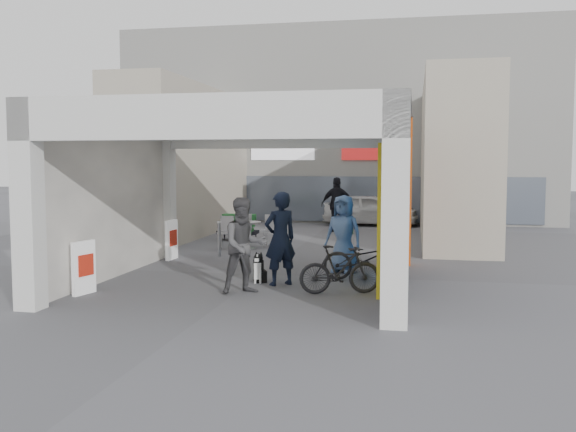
% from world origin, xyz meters
% --- Properties ---
extents(ground, '(90.00, 90.00, 0.00)m').
position_xyz_m(ground, '(0.00, 0.00, 0.00)').
color(ground, '#4E4E53').
rests_on(ground, ground).
extents(arcade_canopy, '(6.40, 6.45, 6.40)m').
position_xyz_m(arcade_canopy, '(0.54, -0.82, 2.30)').
color(arcade_canopy, silver).
rests_on(arcade_canopy, ground).
extents(far_building, '(18.00, 4.08, 8.00)m').
position_xyz_m(far_building, '(-0.00, 13.99, 3.99)').
color(far_building, white).
rests_on(far_building, ground).
extents(plaza_bldg_left, '(2.00, 9.00, 5.00)m').
position_xyz_m(plaza_bldg_left, '(-4.50, 7.50, 2.50)').
color(plaza_bldg_left, '#AAA38D').
rests_on(plaza_bldg_left, ground).
extents(plaza_bldg_right, '(2.00, 9.00, 5.00)m').
position_xyz_m(plaza_bldg_right, '(4.50, 7.50, 2.50)').
color(plaza_bldg_right, '#AAA38D').
rests_on(plaza_bldg_right, ground).
extents(bollard_left, '(0.09, 0.09, 0.90)m').
position_xyz_m(bollard_left, '(-1.72, 2.43, 0.45)').
color(bollard_left, '#919398').
rests_on(bollard_left, ground).
extents(bollard_center, '(0.09, 0.09, 0.91)m').
position_xyz_m(bollard_center, '(0.10, 2.55, 0.45)').
color(bollard_center, '#919398').
rests_on(bollard_center, ground).
extents(bollard_right, '(0.09, 0.09, 0.99)m').
position_xyz_m(bollard_right, '(1.50, 2.35, 0.49)').
color(bollard_right, '#919398').
rests_on(bollard_right, ground).
extents(advert_board_near, '(0.21, 0.55, 1.00)m').
position_xyz_m(advert_board_near, '(-2.75, -2.69, 0.51)').
color(advert_board_near, silver).
rests_on(advert_board_near, ground).
extents(advert_board_far, '(0.14, 0.55, 1.00)m').
position_xyz_m(advert_board_far, '(-2.75, 1.70, 0.51)').
color(advert_board_far, silver).
rests_on(advert_board_far, ground).
extents(cafe_set, '(1.53, 1.24, 0.93)m').
position_xyz_m(cafe_set, '(-1.48, 4.34, 0.33)').
color(cafe_set, '#A5A5AA').
rests_on(cafe_set, ground).
extents(produce_stand, '(1.24, 0.67, 0.82)m').
position_xyz_m(produce_stand, '(-2.19, 5.91, 0.32)').
color(produce_stand, black).
rests_on(produce_stand, ground).
extents(crate_stack, '(0.47, 0.37, 0.56)m').
position_xyz_m(crate_stack, '(0.97, 8.39, 0.28)').
color(crate_stack, '#185521').
rests_on(crate_stack, ground).
extents(border_collie, '(0.24, 0.46, 0.64)m').
position_xyz_m(border_collie, '(0.17, -0.92, 0.26)').
color(border_collie, black).
rests_on(border_collie, ground).
extents(man_with_dog, '(0.81, 0.78, 1.88)m').
position_xyz_m(man_with_dog, '(0.65, -1.10, 0.94)').
color(man_with_dog, black).
rests_on(man_with_dog, ground).
extents(man_back_turned, '(1.11, 1.05, 1.80)m').
position_xyz_m(man_back_turned, '(0.16, -2.00, 0.90)').
color(man_back_turned, '#414143').
rests_on(man_back_turned, ground).
extents(man_elderly, '(0.97, 0.77, 1.73)m').
position_xyz_m(man_elderly, '(1.72, 0.67, 0.87)').
color(man_elderly, '#5370A1').
rests_on(man_elderly, ground).
extents(man_crates, '(1.17, 0.56, 1.94)m').
position_xyz_m(man_crates, '(0.60, 8.98, 0.97)').
color(man_crates, black).
rests_on(man_crates, ground).
extents(bicycle_front, '(1.77, 0.62, 0.93)m').
position_xyz_m(bicycle_front, '(2.30, -0.30, 0.46)').
color(bicycle_front, black).
rests_on(bicycle_front, ground).
extents(bicycle_rear, '(1.59, 0.85, 0.92)m').
position_xyz_m(bicycle_rear, '(1.93, -1.72, 0.46)').
color(bicycle_rear, black).
rests_on(bicycle_rear, ground).
extents(white_van, '(3.65, 1.48, 1.24)m').
position_xyz_m(white_van, '(1.59, 11.50, 0.62)').
color(white_van, silver).
rests_on(white_van, ground).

